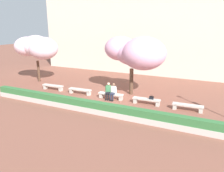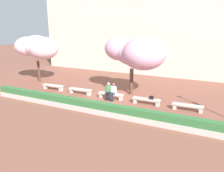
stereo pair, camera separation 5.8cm
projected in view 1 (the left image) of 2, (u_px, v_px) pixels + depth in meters
The scene contains 13 objects.
ground_plane at pixel (111, 99), 17.15m from camera, with size 100.00×100.00×0.00m, color brown.
building_facade at pixel (153, 30), 25.67m from camera, with size 28.00×4.00×10.10m, color beige.
stone_bench_west_end at pixel (53, 87), 19.46m from camera, with size 2.03×0.50×0.45m.
stone_bench_near_west at pixel (80, 91), 18.26m from camera, with size 2.03×0.50×0.45m.
stone_bench_center at pixel (111, 95), 17.07m from camera, with size 2.03×0.50×0.45m.
stone_bench_near_east at pixel (146, 100), 15.88m from camera, with size 2.03×0.50×0.45m.
stone_bench_east_end at pixel (188, 106), 14.69m from camera, with size 2.03×0.50×0.45m.
person_seated_left at pixel (108, 90), 17.01m from camera, with size 0.50×0.72×1.29m.
person_seated_right at pixel (113, 91), 16.83m from camera, with size 0.51×0.69×1.29m.
handbag at pixel (151, 98), 15.66m from camera, with size 0.30×0.15×0.34m.
cherry_tree_main at pixel (135, 52), 17.16m from camera, with size 5.16×3.60×4.77m.
cherry_tree_secondary at pixel (36, 47), 21.47m from camera, with size 4.69×2.79×4.65m.
planter_hedge_foreground at pixel (91, 107), 14.41m from camera, with size 16.86×0.50×0.80m.
Camera 1 is at (7.07, -14.63, 5.59)m, focal length 35.00 mm.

